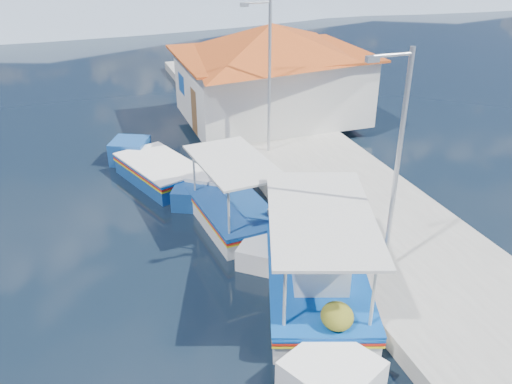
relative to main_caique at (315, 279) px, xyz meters
name	(u,v)px	position (x,y,z in m)	size (l,w,h in m)	color
ground	(246,379)	(-2.61, -2.16, -0.55)	(160.00, 160.00, 0.00)	black
quay	(354,205)	(3.29, 3.84, -0.30)	(5.00, 44.00, 0.50)	#AAA89F
bollards	(308,215)	(1.19, 3.09, 0.10)	(0.20, 17.20, 0.30)	#A5A8AD
main_caique	(315,279)	(0.00, 0.00, 0.00)	(4.35, 8.23, 2.87)	white
caique_green_canopy	(234,214)	(-0.90, 4.37, -0.17)	(2.47, 6.86, 2.58)	white
caique_blue_hull	(161,173)	(-2.58, 8.47, -0.22)	(3.49, 6.47, 1.22)	navy
harbor_building	(271,70)	(3.59, 12.84, 2.22)	(10.49, 10.49, 4.40)	silver
lamp_post_near	(395,157)	(1.90, -0.16, 3.30)	(1.21, 0.14, 6.00)	#A5A8AD
lamp_post_far	(267,70)	(1.90, 8.84, 3.30)	(1.21, 0.14, 6.00)	#A5A8AD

